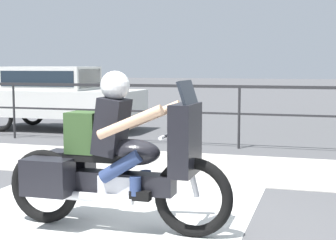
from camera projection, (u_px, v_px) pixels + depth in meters
ground_plane at (153, 233)px, 5.06m from camera, size 120.00×120.00×0.00m
sidewalk_band at (219, 167)px, 8.30m from camera, size 44.00×2.40×0.01m
crosswalk_band at (68, 231)px, 5.10m from camera, size 3.38×6.00×0.01m
fence_railing at (239, 99)px, 10.10m from camera, size 36.00×0.05×1.26m
motorcycle at (114, 160)px, 5.10m from camera, size 2.38×0.76×1.59m
parked_car at (57, 94)px, 13.05m from camera, size 4.14×1.61×1.62m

